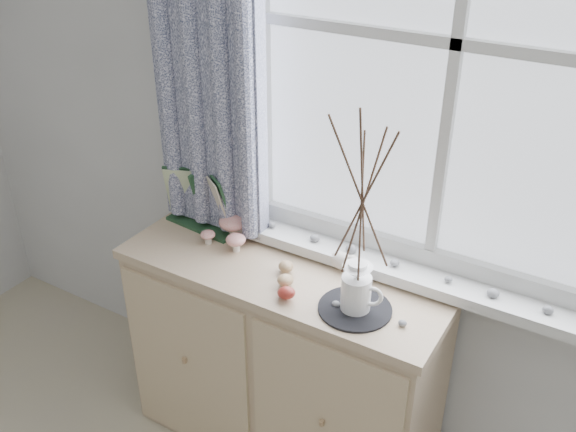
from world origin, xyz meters
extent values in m
cube|color=silver|center=(0.00, 2.00, 1.30)|extent=(4.00, 0.04, 2.60)
cube|color=silver|center=(0.30, 2.00, 1.65)|extent=(1.30, 0.01, 1.40)
cube|color=silver|center=(0.30, 1.92, 0.88)|extent=(1.45, 0.16, 0.04)
cube|color=#091233|center=(-0.52, 1.87, 1.68)|extent=(0.44, 0.06, 1.61)
cube|color=tan|center=(-0.15, 1.75, 0.41)|extent=(1.17, 0.43, 0.81)
cube|color=tan|center=(-0.15, 1.75, 0.83)|extent=(1.20, 0.45, 0.03)
cube|color=beige|center=(-0.44, 1.53, 0.41)|extent=(0.55, 0.01, 0.75)
cube|color=beige|center=(0.14, 1.53, 0.41)|extent=(0.55, 0.01, 0.75)
cylinder|color=silver|center=(-0.42, 1.83, 0.88)|extent=(0.03, 0.03, 0.07)
ellipsoid|color=#AE1405|center=(-0.42, 1.83, 0.92)|extent=(0.11, 0.11, 0.06)
cylinder|color=silver|center=(-0.36, 1.76, 0.87)|extent=(0.03, 0.03, 0.05)
ellipsoid|color=#AE1405|center=(-0.36, 1.76, 0.90)|extent=(0.07, 0.07, 0.04)
cylinder|color=silver|center=(-0.48, 1.75, 0.87)|extent=(0.03, 0.03, 0.04)
ellipsoid|color=#AE1405|center=(-0.48, 1.75, 0.89)|extent=(0.06, 0.06, 0.03)
ellipsoid|color=tan|center=(-0.09, 1.67, 0.88)|extent=(0.05, 0.04, 0.07)
ellipsoid|color=tan|center=(-0.13, 1.74, 0.88)|extent=(0.05, 0.04, 0.07)
ellipsoid|color=maroon|center=(-0.05, 1.61, 0.88)|extent=(0.05, 0.04, 0.07)
cylinder|color=black|center=(0.17, 1.67, 0.85)|extent=(0.24, 0.24, 0.01)
cylinder|color=white|center=(0.17, 1.67, 0.92)|extent=(0.12, 0.12, 0.12)
cone|color=white|center=(0.17, 1.67, 0.99)|extent=(0.10, 0.10, 0.04)
cylinder|color=white|center=(0.17, 1.67, 1.02)|extent=(0.06, 0.06, 0.03)
torus|color=white|center=(0.22, 1.67, 0.92)|extent=(0.07, 0.04, 0.07)
ellipsoid|color=gray|center=(0.11, 1.65, 0.86)|extent=(0.03, 0.02, 0.02)
ellipsoid|color=gray|center=(0.15, 1.81, 0.86)|extent=(0.03, 0.02, 0.02)
ellipsoid|color=gray|center=(0.33, 1.67, 0.86)|extent=(0.03, 0.02, 0.02)
ellipsoid|color=gray|center=(0.03, 1.85, 0.86)|extent=(0.03, 0.02, 0.02)
camera|label=1|loc=(0.83, 0.16, 2.13)|focal=40.00mm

